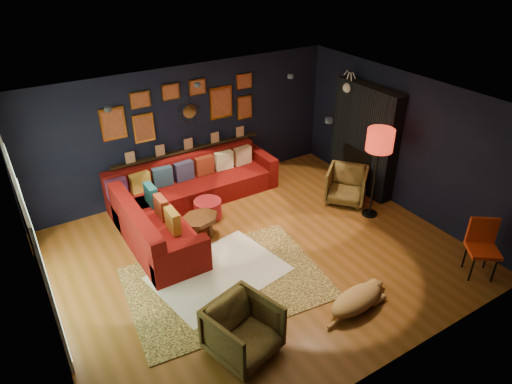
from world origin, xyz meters
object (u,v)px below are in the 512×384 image
coffee_table (199,221)px  pouf (208,209)px  orange_chair (483,243)px  dog (357,297)px  floor_lamp (380,144)px  armchair_right (347,184)px  armchair_left (243,328)px  sectional (180,202)px

coffee_table → pouf: coffee_table is taller
orange_chair → dog: bearing=-153.2°
pouf → floor_lamp: 3.37m
armchair_right → floor_lamp: bearing=-35.6°
armchair_left → dog: size_ratio=0.63×
coffee_table → armchair_left: size_ratio=1.03×
orange_chair → coffee_table: bearing=172.8°
orange_chair → dog: 2.28m
orange_chair → armchair_left: bearing=-151.6°
armchair_left → floor_lamp: (3.75, 1.56, 1.08)m
sectional → coffee_table: 0.78m
sectional → orange_chair: bearing=-50.0°
coffee_table → armchair_left: armchair_left is taller
sectional → floor_lamp: bearing=-30.8°
orange_chair → floor_lamp: floor_lamp is taller
coffee_table → dog: size_ratio=0.65×
pouf → sectional: bearing=143.4°
armchair_right → dog: armchair_right is taller
coffee_table → pouf: 0.64m
floor_lamp → sectional: bearing=149.2°
sectional → coffee_table: bearing=-89.0°
sectional → pouf: sectional is taller
armchair_left → orange_chair: (3.99, -0.58, 0.15)m
sectional → pouf: bearing=-36.6°
orange_chair → floor_lamp: (-0.24, 2.13, 0.93)m
sectional → armchair_left: (-0.63, -3.41, 0.09)m
sectional → armchair_left: size_ratio=4.14×
pouf → orange_chair: (2.94, -3.68, 0.36)m
pouf → armchair_right: 2.80m
coffee_table → floor_lamp: (3.10, -1.07, 1.16)m
sectional → armchair_right: bearing=-21.5°
pouf → armchair_left: armchair_left is taller
sectional → armchair_left: 3.47m
pouf → armchair_left: 3.28m
sectional → armchair_right: size_ratio=4.37×
coffee_table → dog: dog is taller
sectional → coffee_table: (0.01, -0.78, 0.00)m
armchair_right → sectional: bearing=-151.6°
armchair_left → dog: armchair_left is taller
pouf → orange_chair: 4.73m
sectional → dog: bearing=-72.5°
orange_chair → pouf: bearing=165.3°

